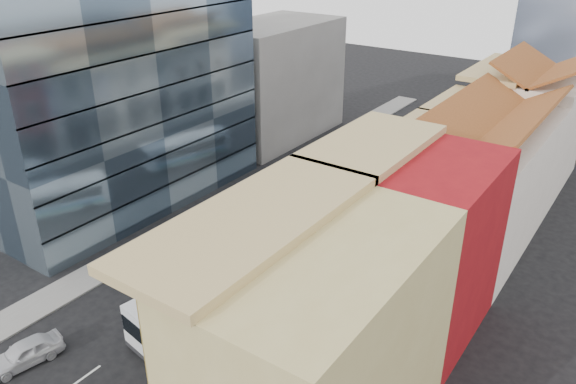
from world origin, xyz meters
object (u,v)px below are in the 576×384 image
Objects in this scene: bus_left_near at (191,258)px; sedan_left at (25,353)px; bus_left_far at (298,180)px; bus_right at (207,295)px; shophouse_tan at (320,354)px; office_tower at (108,44)px.

sedan_left is (-1.89, -12.73, -0.88)m from bus_left_near.
bus_left_near is 1.01× the size of bus_left_far.
bus_right is at bearing -56.51° from bus_left_near.
sedan_left is (-17.97, -5.30, -5.23)m from shophouse_tan.
shophouse_tan is 3.08× the size of sedan_left.
bus_left_near reaches higher than bus_left_far.
bus_left_far is at bearing 115.59° from bus_right.
bus_left_far reaches higher than sedan_left.
shophouse_tan reaches higher than bus_left_far.
office_tower is 2.91× the size of bus_left_near.
bus_right is at bearing 69.86° from sedan_left.
office_tower is (-31.00, 14.00, 9.00)m from shophouse_tan.
bus_right is (4.31, -2.88, 0.19)m from bus_left_near.
bus_left_near is at bearing 155.22° from shophouse_tan.
bus_left_near is 2.27× the size of sedan_left.
bus_right reaches higher than bus_left_far.
bus_left_far is (-17.42, 23.99, -4.36)m from shophouse_tan.
shophouse_tan reaches higher than bus_left_near.
bus_left_far is 2.25× the size of sedan_left.
sedan_left is (13.03, -19.30, -14.23)m from office_tower.
bus_left_near is 5.18m from bus_right.
shophouse_tan is 13.29m from bus_right.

